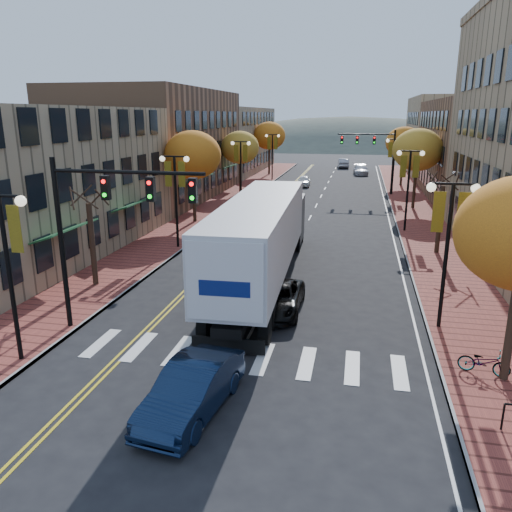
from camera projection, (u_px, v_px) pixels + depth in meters
The scene contains 31 objects.
ground at pixel (224, 384), 16.37m from camera, with size 200.00×200.00×0.00m, color black.
sidewalk_left at pixel (223, 204), 48.72m from camera, with size 4.00×85.00×0.15m, color brown.
sidewalk_right at pixel (414, 211), 45.21m from camera, with size 4.00×85.00×0.15m, color brown.
building_left_near at pixel (12, 183), 30.70m from camera, with size 12.00×22.00×9.00m, color #9E8966.
building_left_mid at pixel (157, 145), 52.09m from camera, with size 12.00×24.00×11.00m, color brown.
building_left_far at pixel (221, 140), 75.84m from camera, with size 12.00×26.00×9.50m, color #9E8966.
building_right_mid at pixel (506, 150), 50.95m from camera, with size 15.00×24.00×10.00m, color brown.
building_right_far at pixel (465, 136), 71.54m from camera, with size 15.00×20.00×11.00m, color #9E8966.
tree_left_a at pixel (92, 244), 25.05m from camera, with size 0.28×0.28×4.20m.
tree_left_b at pixel (193, 155), 39.24m from camera, with size 4.48×4.48×7.21m.
tree_left_c at pixel (240, 148), 54.42m from camera, with size 4.16×4.16×6.69m.
tree_left_d at pixel (269, 136), 71.22m from camera, with size 4.61×4.61×7.42m.
tree_right_b at pixel (440, 220), 30.96m from camera, with size 0.28×0.28×4.20m.
tree_right_c at pixel (418, 150), 45.15m from camera, with size 4.48×4.48×7.21m.
tree_right_d at pixel (404, 142), 60.26m from camera, with size 4.35×4.35×7.00m.
lamp_left_a at pixel (5, 246), 16.66m from camera, with size 1.96×0.36×6.05m.
lamp_left_b at pixel (175, 184), 31.73m from camera, with size 1.96×0.36×6.05m.
lamp_left_c at pixel (241, 160), 48.68m from camera, with size 1.96×0.36×6.05m.
lamp_left_d at pixel (272, 148), 65.64m from camera, with size 1.96×0.36×6.05m.
lamp_right_a at pixel (449, 228), 19.39m from camera, with size 1.96×0.36×6.05m.
lamp_right_b at pixel (409, 175), 36.34m from camera, with size 1.96×0.36×6.05m.
lamp_right_c at pixel (394, 156), 53.29m from camera, with size 1.96×0.36×6.05m.
traffic_mast_near at pixel (103, 213), 18.92m from camera, with size 6.10×0.35×7.00m.
traffic_mast_far at pixel (375, 149), 53.51m from camera, with size 6.10×0.34×7.00m.
semi_truck at pixel (264, 232), 25.74m from camera, with size 3.57×18.36×4.57m.
navy_sedan at pixel (192, 389), 14.65m from camera, with size 1.61×4.62×1.52m, color #0C1A33.
black_suv at pixel (278, 298), 22.26m from camera, with size 2.10×4.55×1.26m, color black.
car_far_white at pixel (304, 181), 61.40m from camera, with size 1.52×3.78×1.29m, color white.
car_far_silver at pixel (361, 170), 73.13m from camera, with size 1.97×4.84×1.40m, color #BAB9C1.
car_far_oncoming at pixel (343, 163), 82.77m from camera, with size 1.61×4.61×1.52m, color #A1A1A8.
bicycle at pixel (484, 362), 16.63m from camera, with size 0.57×1.64×0.86m, color gray.
Camera 1 is at (3.98, -14.08, 8.54)m, focal length 35.00 mm.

